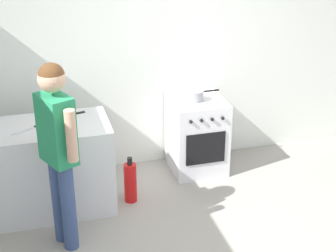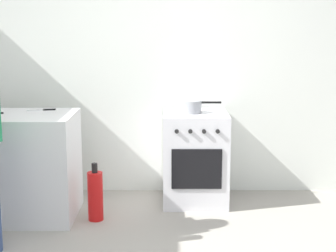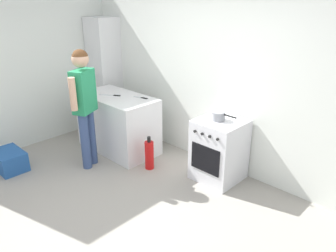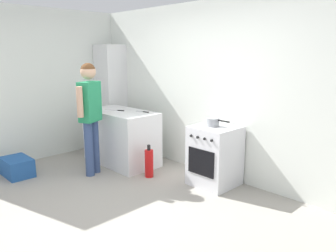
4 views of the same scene
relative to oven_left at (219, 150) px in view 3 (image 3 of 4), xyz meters
The scene contains 12 objects.
ground_plane 1.67m from the oven_left, 102.51° to the right, with size 8.00×8.00×0.00m, color gray.
back_wall 1.01m from the oven_left, 133.25° to the left, with size 6.00×0.10×2.60m, color silver.
side_wall_left 3.29m from the oven_left, 158.23° to the right, with size 0.10×3.10×2.60m, color silver.
counter_unit 1.74m from the oven_left, 167.47° to the right, with size 1.30×0.70×0.90m, color silver.
oven_left is the anchor object (origin of this frame).
pot 0.48m from the oven_left, 149.70° to the right, with size 0.36×0.18×0.12m.
knife_utility 1.45m from the oven_left, behind, with size 0.25×0.09×0.01m.
knife_bread 1.90m from the oven_left, 166.86° to the right, with size 0.32×0.21×0.01m.
person 1.97m from the oven_left, 147.03° to the right, with size 0.32×0.53×1.70m.
fire_extinguisher 1.01m from the oven_left, 151.22° to the right, with size 0.13×0.13×0.50m.
recycling_crate_lower 3.00m from the oven_left, 140.56° to the right, with size 0.52×0.36×0.28m, color #235193.
larder_cabinet 2.71m from the oven_left, behind, with size 0.48×0.44×2.00m, color silver.
Camera 3 is at (2.59, -1.74, 2.38)m, focal length 35.00 mm.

